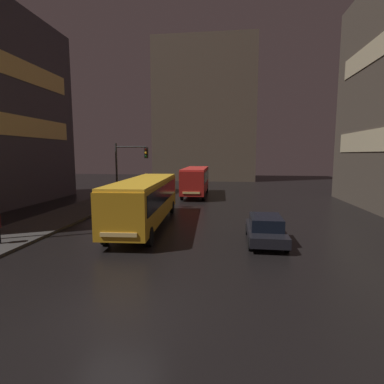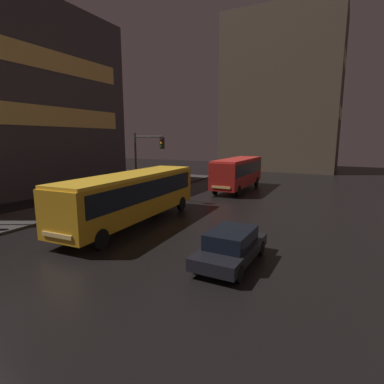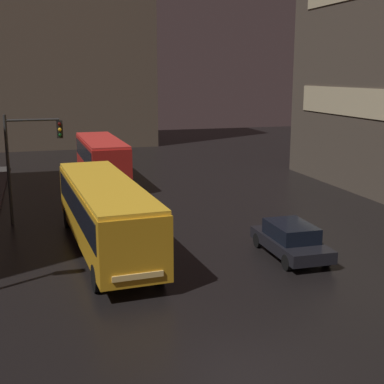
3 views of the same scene
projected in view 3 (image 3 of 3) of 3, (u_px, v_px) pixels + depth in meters
ground_plane at (242, 372)px, 13.90m from camera, size 120.00×120.00×0.00m
building_far_backdrop at (63, 28)px, 57.33m from camera, size 18.07×12.00×24.65m
bus_near at (105, 209)px, 22.94m from camera, size 3.19×11.58×3.08m
bus_far at (102, 156)px, 37.14m from camera, size 2.73×9.57×3.18m
car_taxi at (291, 239)px, 22.55m from camera, size 1.97×4.39×1.43m
traffic_light_main at (28, 150)px, 26.95m from camera, size 2.85×0.35×5.62m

